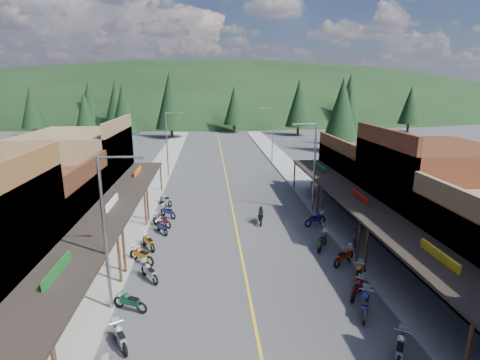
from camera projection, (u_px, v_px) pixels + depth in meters
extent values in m
plane|color=#38383A|center=(241.00, 254.00, 25.36)|extent=(220.00, 220.00, 0.00)
cube|color=gold|center=(227.00, 181.00, 44.67)|extent=(0.15, 90.00, 0.01)
cube|color=gray|center=(153.00, 182.00, 43.96)|extent=(3.40, 94.00, 0.15)
cube|color=gray|center=(299.00, 179.00, 45.35)|extent=(3.40, 94.00, 0.15)
cube|color=brown|center=(20.00, 255.00, 15.91)|extent=(0.30, 10.20, 8.20)
cube|color=black|center=(58.00, 276.00, 16.30)|extent=(3.20, 10.20, 0.18)
cylinder|color=#472D19|center=(119.00, 260.00, 21.13)|extent=(0.16, 0.16, 3.00)
cube|color=#14591E|center=(57.00, 272.00, 16.25)|extent=(0.12, 3.00, 0.70)
cube|color=#3F2111|center=(33.00, 216.00, 25.27)|extent=(8.00, 9.00, 5.00)
cube|color=#3F2111|center=(91.00, 206.00, 25.43)|extent=(0.30, 9.00, 6.20)
cube|color=black|center=(112.00, 207.00, 25.57)|extent=(3.20, 9.00, 0.18)
cylinder|color=#472D19|center=(124.00, 251.00, 22.29)|extent=(0.16, 0.16, 3.00)
cylinder|color=#472D19|center=(145.00, 209.00, 29.82)|extent=(0.16, 0.16, 3.00)
cube|color=silver|center=(112.00, 204.00, 25.52)|extent=(0.12, 3.00, 0.70)
cube|color=brown|center=(79.00, 170.00, 34.29)|extent=(8.00, 10.20, 7.00)
cube|color=brown|center=(121.00, 163.00, 34.45)|extent=(0.30, 10.20, 8.20)
cube|color=black|center=(138.00, 174.00, 34.84)|extent=(3.20, 10.20, 0.18)
cylinder|color=#472D19|center=(148.00, 204.00, 30.98)|extent=(0.16, 0.16, 3.00)
cylinder|color=#472D19|center=(161.00, 178.00, 39.67)|extent=(0.16, 0.16, 3.00)
cube|color=#CC590C|center=(138.00, 172.00, 34.79)|extent=(0.12, 3.00, 0.70)
cube|color=brown|center=(468.00, 258.00, 17.77)|extent=(0.30, 10.20, 6.20)
cube|color=black|center=(438.00, 262.00, 17.68)|extent=(3.20, 10.20, 0.18)
cylinder|color=#472D19|center=(467.00, 357.00, 13.58)|extent=(0.16, 0.16, 3.00)
cylinder|color=#472D19|center=(366.00, 251.00, 22.28)|extent=(0.16, 0.16, 3.00)
cube|color=gold|center=(439.00, 258.00, 17.63)|extent=(0.12, 3.00, 0.70)
cube|color=#562B19|center=(430.00, 192.00, 27.25)|extent=(8.00, 9.00, 7.00)
cube|color=#562B19|center=(380.00, 186.00, 26.79)|extent=(0.30, 9.00, 8.20)
cube|color=black|center=(359.00, 201.00, 26.95)|extent=(3.20, 9.00, 0.18)
cylinder|color=#472D19|center=(358.00, 243.00, 23.44)|extent=(0.16, 0.16, 3.00)
cylinder|color=#472D19|center=(322.00, 204.00, 30.97)|extent=(0.16, 0.16, 3.00)
cube|color=#B2140F|center=(359.00, 198.00, 26.90)|extent=(0.12, 3.00, 0.70)
cube|color=#4C2D16|center=(373.00, 175.00, 36.77)|extent=(8.00, 10.20, 5.00)
cube|color=#4C2D16|center=(335.00, 170.00, 36.31)|extent=(0.30, 10.20, 6.20)
cube|color=black|center=(321.00, 171.00, 36.22)|extent=(3.20, 10.20, 0.18)
cylinder|color=#472D19|center=(318.00, 200.00, 32.13)|extent=(0.16, 0.16, 3.00)
cylinder|color=#472D19|center=(294.00, 176.00, 40.82)|extent=(0.16, 0.16, 3.00)
cube|color=#14591E|center=(321.00, 169.00, 36.17)|extent=(0.12, 3.00, 0.70)
cylinder|color=gray|center=(105.00, 237.00, 18.01)|extent=(0.16, 0.16, 8.00)
cylinder|color=gray|center=(120.00, 157.00, 17.13)|extent=(2.00, 0.10, 0.10)
cube|color=gray|center=(140.00, 158.00, 17.21)|extent=(0.35, 0.18, 0.12)
cylinder|color=gray|center=(167.00, 146.00, 45.05)|extent=(0.16, 0.16, 8.00)
cylinder|color=gray|center=(174.00, 113.00, 44.17)|extent=(2.00, 0.10, 0.10)
cube|color=gray|center=(182.00, 113.00, 44.25)|extent=(0.35, 0.18, 0.12)
cylinder|color=gray|center=(314.00, 169.00, 32.66)|extent=(0.16, 0.16, 8.00)
cylinder|color=gray|center=(305.00, 124.00, 31.62)|extent=(2.00, 0.10, 0.10)
cube|color=gray|center=(294.00, 125.00, 31.56)|extent=(0.35, 0.18, 0.12)
cylinder|color=gray|center=(272.00, 136.00, 53.91)|extent=(0.16, 0.16, 8.00)
cylinder|color=gray|center=(266.00, 108.00, 52.86)|extent=(2.00, 0.10, 0.10)
cube|color=gray|center=(260.00, 109.00, 52.81)|extent=(0.35, 0.18, 0.12)
ellipsoid|color=black|center=(214.00, 112.00, 155.74)|extent=(310.00, 140.00, 60.00)
cylinder|color=black|center=(35.00, 132.00, 81.81)|extent=(0.60, 0.60, 2.00)
cone|color=black|center=(32.00, 107.00, 80.45)|extent=(5.04, 5.04, 9.00)
cylinder|color=black|center=(118.00, 128.00, 90.81)|extent=(0.60, 0.60, 2.00)
cone|color=black|center=(116.00, 101.00, 89.26)|extent=(5.88, 5.88, 10.50)
cylinder|color=black|center=(172.00, 133.00, 80.33)|extent=(0.60, 0.60, 2.00)
cone|color=black|center=(170.00, 100.00, 78.60)|extent=(6.72, 6.72, 12.00)
cylinder|color=black|center=(234.00, 129.00, 89.17)|extent=(0.60, 0.60, 2.00)
cone|color=black|center=(234.00, 105.00, 87.81)|extent=(5.04, 5.04, 9.00)
cylinder|color=black|center=(298.00, 131.00, 84.49)|extent=(0.60, 0.60, 2.00)
cone|color=black|center=(299.00, 103.00, 82.94)|extent=(5.88, 5.88, 10.50)
cylinder|color=black|center=(348.00, 125.00, 97.35)|extent=(0.60, 0.60, 2.00)
cone|color=black|center=(350.00, 97.00, 95.62)|extent=(6.72, 6.72, 12.00)
cylinder|color=black|center=(408.00, 128.00, 90.57)|extent=(0.60, 0.60, 2.00)
cone|color=black|center=(410.00, 105.00, 89.21)|extent=(5.04, 5.04, 9.00)
cylinder|color=black|center=(92.00, 125.00, 95.97)|extent=(0.60, 0.60, 2.00)
cone|color=black|center=(90.00, 101.00, 94.42)|extent=(5.88, 5.88, 10.50)
cylinder|color=black|center=(89.00, 148.00, 61.99)|extent=(0.60, 0.60, 2.00)
cone|color=black|center=(86.00, 117.00, 60.76)|extent=(4.48, 4.48, 8.00)
cylinder|color=black|center=(348.00, 140.00, 70.48)|extent=(0.60, 0.60, 2.00)
cone|color=black|center=(350.00, 111.00, 69.14)|extent=(4.93, 4.93, 8.80)
cylinder|color=black|center=(126.00, 139.00, 71.97)|extent=(0.60, 0.60, 2.00)
cone|color=black|center=(124.00, 108.00, 70.54)|extent=(5.38, 5.38, 9.60)
cylinder|color=black|center=(339.00, 146.00, 63.40)|extent=(0.60, 0.60, 2.00)
cone|color=black|center=(342.00, 109.00, 61.87)|extent=(5.82, 5.82, 10.40)
imported|color=black|center=(356.00, 241.00, 25.01)|extent=(0.45, 0.64, 1.66)
imported|color=brown|center=(311.00, 190.00, 37.16)|extent=(0.94, 0.84, 1.68)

